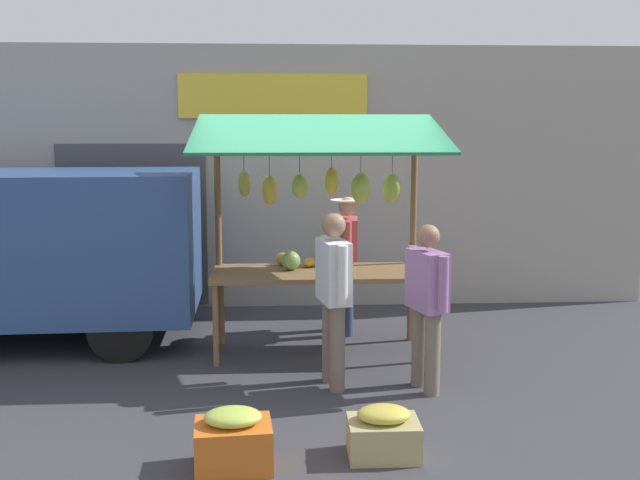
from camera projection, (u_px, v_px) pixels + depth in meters
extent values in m
plane|color=#38383D|center=(318.00, 352.00, 7.79)|extent=(40.00, 40.00, 0.00)
cube|color=#9E998E|center=(310.00, 178.00, 9.70)|extent=(9.00, 0.25, 3.40)
cube|color=yellow|center=(273.00, 96.00, 9.37)|extent=(2.40, 0.06, 0.56)
cube|color=#47474C|center=(133.00, 225.00, 9.53)|extent=(1.90, 0.04, 2.10)
cube|color=brown|center=(318.00, 273.00, 7.66)|extent=(2.20, 0.90, 0.05)
cylinder|color=brown|center=(216.00, 326.00, 7.28)|extent=(0.06, 0.06, 0.83)
cylinder|color=brown|center=(424.00, 323.00, 7.39)|extent=(0.06, 0.06, 0.83)
cylinder|color=brown|center=(222.00, 307.00, 8.05)|extent=(0.06, 0.06, 0.83)
cylinder|color=brown|center=(410.00, 304.00, 8.16)|extent=(0.06, 0.06, 0.83)
cylinder|color=brown|center=(219.00, 238.00, 7.94)|extent=(0.07, 0.07, 2.35)
cylinder|color=brown|center=(413.00, 236.00, 8.06)|extent=(0.07, 0.07, 2.35)
cylinder|color=brown|center=(316.00, 147.00, 7.85)|extent=(2.12, 0.06, 0.06)
cube|color=#23724C|center=(319.00, 133.00, 7.29)|extent=(2.50, 1.46, 0.39)
cylinder|color=brown|center=(392.00, 160.00, 7.92)|extent=(0.01, 0.01, 0.28)
ellipsoid|color=#B2CC4C|center=(392.00, 188.00, 7.97)|extent=(0.25, 0.23, 0.34)
cylinder|color=brown|center=(361.00, 160.00, 7.84)|extent=(0.01, 0.01, 0.27)
ellipsoid|color=#B2CC4C|center=(361.00, 188.00, 7.89)|extent=(0.23, 0.19, 0.34)
cylinder|color=brown|center=(332.00, 157.00, 7.86)|extent=(0.01, 0.01, 0.21)
ellipsoid|color=yellow|center=(332.00, 181.00, 7.90)|extent=(0.22, 0.22, 0.29)
cylinder|color=brown|center=(300.00, 160.00, 7.81)|extent=(0.01, 0.01, 0.28)
ellipsoid|color=#B2CC4C|center=(300.00, 186.00, 7.85)|extent=(0.24, 0.23, 0.27)
cylinder|color=brown|center=(269.00, 161.00, 7.81)|extent=(0.01, 0.01, 0.30)
ellipsoid|color=yellow|center=(269.00, 190.00, 7.85)|extent=(0.22, 0.25, 0.32)
cylinder|color=brown|center=(244.00, 159.00, 7.82)|extent=(0.01, 0.01, 0.25)
ellipsoid|color=gold|center=(244.00, 184.00, 7.86)|extent=(0.16, 0.19, 0.28)
ellipsoid|color=orange|center=(284.00, 259.00, 7.93)|extent=(0.25, 0.26, 0.14)
sphere|color=#729E4C|center=(291.00, 261.00, 7.68)|extent=(0.20, 0.20, 0.20)
ellipsoid|color=gold|center=(309.00, 262.00, 7.87)|extent=(0.17, 0.21, 0.10)
cylinder|color=navy|center=(347.00, 297.00, 8.62)|extent=(0.14, 0.14, 0.78)
cylinder|color=navy|center=(347.00, 302.00, 8.36)|extent=(0.14, 0.14, 0.78)
cube|color=#BF4C51|center=(348.00, 242.00, 8.39)|extent=(0.26, 0.49, 0.55)
cylinder|color=#BF4C51|center=(348.00, 237.00, 8.67)|extent=(0.09, 0.09, 0.51)
cylinder|color=#BF4C51|center=(348.00, 245.00, 8.09)|extent=(0.09, 0.09, 0.51)
sphere|color=tan|center=(348.00, 206.00, 8.32)|extent=(0.21, 0.21, 0.21)
cylinder|color=beige|center=(348.00, 201.00, 8.31)|extent=(0.41, 0.41, 0.02)
cylinder|color=#726656|center=(432.00, 354.00, 6.51)|extent=(0.14, 0.14, 0.75)
cylinder|color=#726656|center=(419.00, 346.00, 6.74)|extent=(0.14, 0.14, 0.75)
cube|color=#93669E|center=(427.00, 280.00, 6.53)|extent=(0.34, 0.50, 0.53)
cylinder|color=#93669E|center=(443.00, 284.00, 6.26)|extent=(0.09, 0.09, 0.49)
cylinder|color=#93669E|center=(413.00, 272.00, 6.79)|extent=(0.09, 0.09, 0.49)
sphere|color=#8C664C|center=(428.00, 236.00, 6.47)|extent=(0.21, 0.21, 0.21)
cylinder|color=#726656|center=(337.00, 348.00, 6.60)|extent=(0.14, 0.14, 0.79)
cylinder|color=#726656|center=(330.00, 340.00, 6.85)|extent=(0.14, 0.14, 0.79)
cube|color=silver|center=(334.00, 271.00, 6.62)|extent=(0.31, 0.51, 0.56)
cylinder|color=silver|center=(343.00, 275.00, 6.33)|extent=(0.09, 0.09, 0.52)
cylinder|color=silver|center=(325.00, 263.00, 6.91)|extent=(0.09, 0.09, 0.52)
sphere|color=#8C664C|center=(334.00, 225.00, 6.56)|extent=(0.22, 0.22, 0.22)
cylinder|color=black|center=(121.00, 329.00, 7.45)|extent=(0.67, 0.20, 0.66)
cylinder|color=black|center=(145.00, 293.00, 9.09)|extent=(0.67, 0.20, 0.66)
cube|color=tan|center=(383.00, 438.00, 5.31)|extent=(0.51, 0.39, 0.27)
ellipsoid|color=gold|center=(384.00, 414.00, 5.29)|extent=(0.39, 0.29, 0.12)
cube|color=#D1661E|center=(233.00, 446.00, 5.13)|extent=(0.56, 0.46, 0.32)
ellipsoid|color=#B2CC4C|center=(233.00, 417.00, 5.09)|extent=(0.40, 0.32, 0.12)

